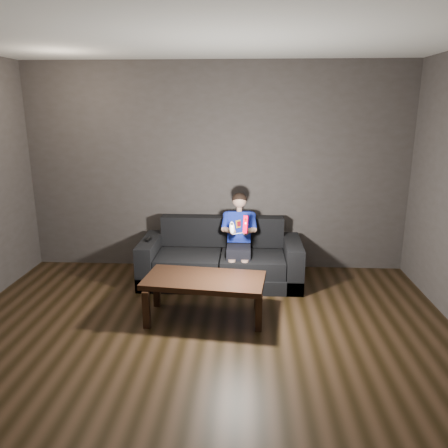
{
  "coord_description": "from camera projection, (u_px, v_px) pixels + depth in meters",
  "views": [
    {
      "loc": [
        0.41,
        -3.2,
        2.12
      ],
      "look_at": [
        0.15,
        1.55,
        0.85
      ],
      "focal_mm": 35.0,
      "sensor_mm": 36.0,
      "label": 1
    }
  ],
  "objects": [
    {
      "name": "floor",
      "position": [
        196.0,
        369.0,
        3.65
      ],
      "size": [
        5.0,
        5.0,
        0.0
      ],
      "primitive_type": "plane",
      "color": "black",
      "rests_on": "ground"
    },
    {
      "name": "back_wall",
      "position": [
        216.0,
        168.0,
        5.72
      ],
      "size": [
        5.0,
        0.04,
        2.7
      ],
      "primitive_type": "cube",
      "color": "#3D3835",
      "rests_on": "ground"
    },
    {
      "name": "ceiling",
      "position": [
        190.0,
        19.0,
        2.96
      ],
      "size": [
        5.0,
        5.0,
        0.02
      ],
      "primitive_type": "cube",
      "color": "silver",
      "rests_on": "back_wall"
    },
    {
      "name": "sofa",
      "position": [
        221.0,
        262.0,
        5.47
      ],
      "size": [
        1.97,
        0.85,
        0.76
      ],
      "color": "black",
      "rests_on": "floor"
    },
    {
      "name": "child",
      "position": [
        239.0,
        232.0,
        5.3
      ],
      "size": [
        0.43,
        0.52,
        1.05
      ],
      "color": "black",
      "rests_on": "sofa"
    },
    {
      "name": "wii_remote_red",
      "position": [
        246.0,
        224.0,
        4.85
      ],
      "size": [
        0.07,
        0.08,
        0.2
      ],
      "color": "#F00028",
      "rests_on": "child"
    },
    {
      "name": "nunchuk_white",
      "position": [
        232.0,
        228.0,
        4.88
      ],
      "size": [
        0.08,
        0.1,
        0.15
      ],
      "color": "white",
      "rests_on": "child"
    },
    {
      "name": "wii_remote_black",
      "position": [
        149.0,
        239.0,
        5.36
      ],
      "size": [
        0.05,
        0.14,
        0.03
      ],
      "color": "black",
      "rests_on": "sofa"
    },
    {
      "name": "coffee_table",
      "position": [
        204.0,
        283.0,
        4.46
      ],
      "size": [
        1.28,
        0.74,
        0.44
      ],
      "color": "black",
      "rests_on": "floor"
    }
  ]
}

